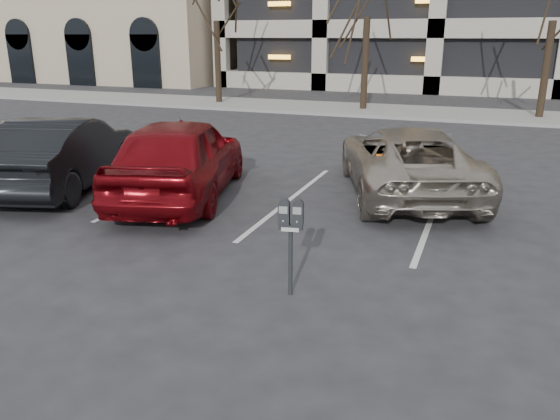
{
  "coord_description": "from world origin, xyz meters",
  "views": [
    {
      "loc": [
        2.19,
        -7.65,
        3.18
      ],
      "look_at": [
        -0.11,
        -1.65,
        1.11
      ],
      "focal_mm": 35.0,
      "sensor_mm": 36.0,
      "label": 1
    }
  ],
  "objects": [
    {
      "name": "ground",
      "position": [
        0.0,
        0.0,
        0.0
      ],
      "size": [
        140.0,
        140.0,
        0.0
      ],
      "primitive_type": "plane",
      "color": "#28282B",
      "rests_on": "ground"
    },
    {
      "name": "parking_meter",
      "position": [
        0.04,
        -1.67,
        0.96
      ],
      "size": [
        0.34,
        0.18,
        1.25
      ],
      "rotation": [
        0.0,
        0.0,
        0.19
      ],
      "color": "black",
      "rests_on": "ground"
    },
    {
      "name": "car_red",
      "position": [
        -3.55,
        1.69,
        0.83
      ],
      "size": [
        3.21,
        5.25,
        1.67
      ],
      "primitive_type": "imported",
      "rotation": [
        0.0,
        0.0,
        3.41
      ],
      "color": "maroon",
      "rests_on": "ground"
    },
    {
      "name": "sidewalk",
      "position": [
        0.0,
        16.0,
        0.06
      ],
      "size": [
        80.0,
        4.0,
        0.12
      ],
      "primitive_type": "cube",
      "color": "gray",
      "rests_on": "ground"
    },
    {
      "name": "suv_silver",
      "position": [
        0.69,
        3.59,
        0.7
      ],
      "size": [
        3.91,
        5.56,
        1.41
      ],
      "rotation": [
        0.0,
        0.0,
        3.49
      ],
      "color": "#B0A596",
      "rests_on": "ground"
    },
    {
      "name": "stall_lines",
      "position": [
        -1.4,
        2.3,
        0.01
      ],
      "size": [
        16.9,
        5.2,
        0.0
      ],
      "color": "silver",
      "rests_on": "ground"
    },
    {
      "name": "car_dark",
      "position": [
        -6.26,
        1.42,
        0.77
      ],
      "size": [
        2.93,
        4.93,
        1.54
      ],
      "primitive_type": "imported",
      "rotation": [
        0.0,
        0.0,
        3.44
      ],
      "color": "black",
      "rests_on": "ground"
    }
  ]
}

